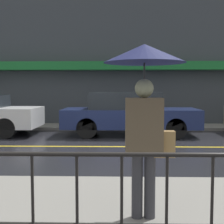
{
  "coord_description": "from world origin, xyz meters",
  "views": [
    {
      "loc": [
        0.33,
        -8.64,
        1.61
      ],
      "look_at": [
        0.17,
        -2.52,
        1.16
      ],
      "focal_mm": 50.0,
      "sensor_mm": 36.0,
      "label": 1
    }
  ],
  "objects": [
    {
      "name": "building_storefront",
      "position": [
        0.0,
        5.12,
        2.94
      ],
      "size": [
        28.0,
        0.85,
        5.91
      ],
      "color": "#383D42",
      "rests_on": "ground_plane"
    },
    {
      "name": "pedestrian",
      "position": [
        0.61,
        -5.09,
        1.66
      ],
      "size": [
        0.93,
        0.93,
        2.01
      ],
      "rotation": [
        0.0,
        0.0,
        3.14
      ],
      "color": "#333338",
      "rests_on": "sidewalk_near"
    },
    {
      "name": "railing_foreground",
      "position": [
        0.0,
        -6.32,
        0.75
      ],
      "size": [
        12.0,
        0.04,
        1.02
      ],
      "color": "black",
      "rests_on": "sidewalk_near"
    },
    {
      "name": "lane_marking",
      "position": [
        0.0,
        0.0,
        0.0
      ],
      "size": [
        25.2,
        0.12,
        0.01
      ],
      "color": "gold",
      "rests_on": "ground_plane"
    },
    {
      "name": "sidewalk_far",
      "position": [
        0.0,
        4.19,
        0.06
      ],
      "size": [
        28.0,
        1.6,
        0.11
      ],
      "color": "gray",
      "rests_on": "ground_plane"
    },
    {
      "name": "car_navy",
      "position": [
        0.64,
        2.18,
        0.76
      ],
      "size": [
        4.66,
        1.75,
        1.49
      ],
      "color": "#19234C",
      "rests_on": "ground_plane"
    },
    {
      "name": "ground_plane",
      "position": [
        0.0,
        0.0,
        0.0
      ],
      "size": [
        80.0,
        80.0,
        0.0
      ],
      "primitive_type": "plane",
      "color": "black"
    },
    {
      "name": "sidewalk_near",
      "position": [
        0.0,
        -4.98,
        0.06
      ],
      "size": [
        28.0,
        3.17,
        0.11
      ],
      "color": "gray",
      "rests_on": "ground_plane"
    }
  ]
}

